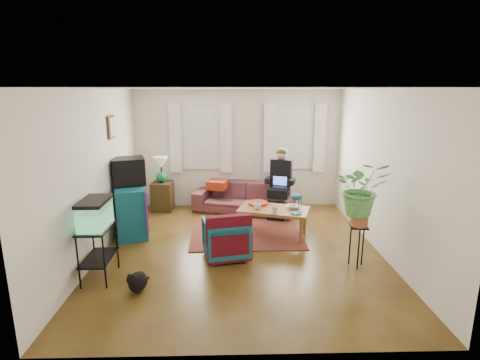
{
  "coord_description": "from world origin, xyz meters",
  "views": [
    {
      "loc": [
        -0.17,
        -5.72,
        2.58
      ],
      "look_at": [
        0.0,
        0.4,
        1.1
      ],
      "focal_mm": 28.0,
      "sensor_mm": 36.0,
      "label": 1
    }
  ],
  "objects_px": {
    "sofa": "(244,193)",
    "dresser": "(130,210)",
    "aquarium_stand": "(99,253)",
    "side_table": "(163,196)",
    "armchair": "(226,236)",
    "plant_stand": "(357,246)",
    "coffee_table": "(273,222)"
  },
  "relations": [
    {
      "from": "sofa",
      "to": "dresser",
      "type": "height_order",
      "value": "dresser"
    },
    {
      "from": "dresser",
      "to": "aquarium_stand",
      "type": "bearing_deg",
      "value": -108.28
    },
    {
      "from": "sofa",
      "to": "side_table",
      "type": "distance_m",
      "value": 1.8
    },
    {
      "from": "side_table",
      "to": "armchair",
      "type": "bearing_deg",
      "value": -59.68
    },
    {
      "from": "side_table",
      "to": "sofa",
      "type": "bearing_deg",
      "value": -4.4
    },
    {
      "from": "side_table",
      "to": "plant_stand",
      "type": "distance_m",
      "value": 4.37
    },
    {
      "from": "aquarium_stand",
      "to": "coffee_table",
      "type": "bearing_deg",
      "value": 29.41
    },
    {
      "from": "dresser",
      "to": "plant_stand",
      "type": "distance_m",
      "value": 3.97
    },
    {
      "from": "sofa",
      "to": "plant_stand",
      "type": "height_order",
      "value": "sofa"
    },
    {
      "from": "armchair",
      "to": "coffee_table",
      "type": "xyz_separation_m",
      "value": [
        0.85,
        0.88,
        -0.09
      ]
    },
    {
      "from": "sofa",
      "to": "coffee_table",
      "type": "distance_m",
      "value": 1.48
    },
    {
      "from": "aquarium_stand",
      "to": "coffee_table",
      "type": "height_order",
      "value": "aquarium_stand"
    },
    {
      "from": "dresser",
      "to": "aquarium_stand",
      "type": "relative_size",
      "value": 1.33
    },
    {
      "from": "armchair",
      "to": "coffee_table",
      "type": "relative_size",
      "value": 0.56
    },
    {
      "from": "side_table",
      "to": "dresser",
      "type": "height_order",
      "value": "dresser"
    },
    {
      "from": "armchair",
      "to": "aquarium_stand",
      "type": "bearing_deg",
      "value": 7.89
    },
    {
      "from": "sofa",
      "to": "side_table",
      "type": "xyz_separation_m",
      "value": [
        -1.79,
        0.14,
        -0.11
      ]
    },
    {
      "from": "coffee_table",
      "to": "plant_stand",
      "type": "height_order",
      "value": "plant_stand"
    },
    {
      "from": "side_table",
      "to": "armchair",
      "type": "xyz_separation_m",
      "value": [
        1.41,
        -2.41,
        0.03
      ]
    },
    {
      "from": "plant_stand",
      "to": "sofa",
      "type": "bearing_deg",
      "value": 120.67
    },
    {
      "from": "sofa",
      "to": "dresser",
      "type": "xyz_separation_m",
      "value": [
        -2.13,
        -1.23,
        0.04
      ]
    },
    {
      "from": "dresser",
      "to": "aquarium_stand",
      "type": "distance_m",
      "value": 1.68
    },
    {
      "from": "armchair",
      "to": "coffee_table",
      "type": "bearing_deg",
      "value": -146.1
    },
    {
      "from": "aquarium_stand",
      "to": "dresser",
      "type": "bearing_deg",
      "value": 88.83
    },
    {
      "from": "sofa",
      "to": "aquarium_stand",
      "type": "bearing_deg",
      "value": -108.99
    },
    {
      "from": "sofa",
      "to": "armchair",
      "type": "distance_m",
      "value": 2.31
    },
    {
      "from": "coffee_table",
      "to": "armchair",
      "type": "bearing_deg",
      "value": -115.99
    },
    {
      "from": "coffee_table",
      "to": "dresser",
      "type": "bearing_deg",
      "value": -165.47
    },
    {
      "from": "armchair",
      "to": "plant_stand",
      "type": "bearing_deg",
      "value": 156.86
    },
    {
      "from": "sofa",
      "to": "aquarium_stand",
      "type": "xyz_separation_m",
      "value": [
        -2.14,
        -2.91,
        -0.04
      ]
    },
    {
      "from": "sofa",
      "to": "coffee_table",
      "type": "height_order",
      "value": "sofa"
    },
    {
      "from": "side_table",
      "to": "aquarium_stand",
      "type": "height_order",
      "value": "aquarium_stand"
    }
  ]
}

